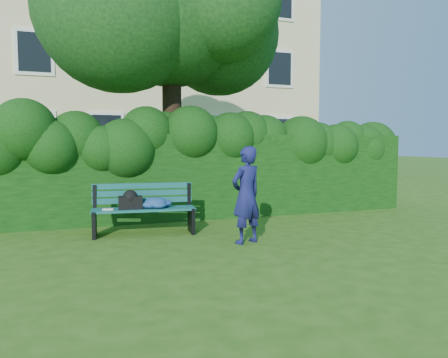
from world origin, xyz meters
name	(u,v)px	position (x,y,z in m)	size (l,w,h in m)	color
ground	(236,236)	(0.00, 0.00, 0.00)	(80.00, 80.00, 0.00)	#2C5615
apartment_building	(123,48)	(0.00, 13.99, 6.00)	(16.00, 8.08, 12.00)	beige
hedge	(199,176)	(0.00, 2.20, 0.90)	(10.00, 1.00, 1.80)	black
tree	(168,6)	(-0.44, 3.11, 4.74)	(5.72, 4.55, 6.86)	black
park_bench	(145,206)	(-1.45, 0.73, 0.50)	(1.83, 0.76, 0.89)	#0F4C4A
man_reading	(246,195)	(-0.04, -0.53, 0.78)	(0.57, 0.37, 1.56)	#181A54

